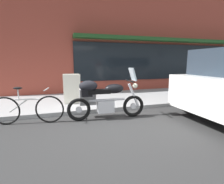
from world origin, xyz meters
TOP-DOWN VIEW (x-y plane):
  - ground_plane at (0.00, 0.00)m, footprint 80.00×80.00m
  - storefront_building at (7.48, 4.52)m, footprint 22.96×0.90m
  - touring_motorcycle at (-0.14, 0.71)m, footprint 2.14×0.73m
  - parked_bicycle at (-2.02, 0.88)m, footprint 1.74×0.48m
  - sandwich_board_sign at (-0.82, 2.23)m, footprint 0.55×0.43m

SIDE VIEW (x-z plane):
  - ground_plane at x=0.00m, z-range 0.00..0.00m
  - parked_bicycle at x=-2.02m, z-range -0.09..0.86m
  - touring_motorcycle at x=-0.14m, z-range -0.10..1.29m
  - sandwich_board_sign at x=-0.82m, z-range 0.13..1.14m
  - storefront_building at x=7.48m, z-range -0.06..6.12m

